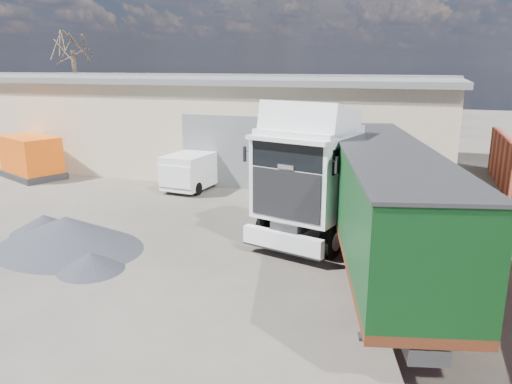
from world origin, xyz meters
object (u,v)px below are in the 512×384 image
(box_trailer, at_px, (382,198))
(panel_van, at_px, (196,169))
(tractor_unit, at_px, (318,182))
(bare_tree, at_px, (72,37))
(orange_skip, at_px, (32,160))

(box_trailer, xyz_separation_m, panel_van, (-9.60, 7.97, -1.40))
(panel_van, bearing_deg, tractor_unit, -31.96)
(bare_tree, bearing_deg, orange_skip, -64.17)
(tractor_unit, height_order, orange_skip, tractor_unit)
(tractor_unit, distance_m, panel_van, 9.21)
(orange_skip, bearing_deg, panel_van, 28.53)
(tractor_unit, relative_size, box_trailer, 0.66)
(bare_tree, xyz_separation_m, panel_van, (14.90, -10.51, -7.00))
(orange_skip, bearing_deg, box_trailer, 3.17)
(panel_van, bearing_deg, orange_skip, -169.85)
(tractor_unit, bearing_deg, bare_tree, 159.49)
(box_trailer, height_order, orange_skip, box_trailer)
(tractor_unit, bearing_deg, box_trailer, -30.34)
(box_trailer, distance_m, orange_skip, 20.41)
(panel_van, bearing_deg, bare_tree, 150.31)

